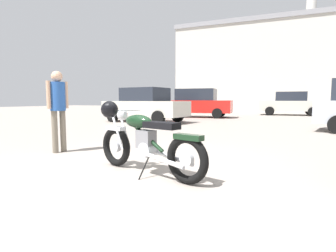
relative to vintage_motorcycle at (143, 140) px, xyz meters
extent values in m
plane|color=gray|center=(-0.11, -0.11, -0.49)|extent=(80.00, 80.00, 0.00)
torus|color=black|center=(-0.63, 0.21, -0.17)|extent=(0.65, 0.28, 0.64)
cylinder|color=silver|center=(-0.63, 0.21, -0.17)|extent=(0.20, 0.13, 0.18)
torus|color=black|center=(0.75, -0.19, -0.17)|extent=(0.65, 0.28, 0.64)
cylinder|color=silver|center=(0.75, -0.19, -0.17)|extent=(0.20, 0.13, 0.18)
cube|color=silver|center=(-0.63, 0.21, 0.13)|extent=(0.38, 0.22, 0.06)
cube|color=black|center=(0.77, -0.19, 0.12)|extent=(0.42, 0.23, 0.07)
cylinder|color=silver|center=(-0.53, 0.10, 0.11)|extent=(0.28, 0.11, 0.58)
cylinder|color=silver|center=(-0.49, 0.24, 0.11)|extent=(0.28, 0.11, 0.58)
sphere|color=silver|center=(-0.47, 0.16, 0.35)|extent=(0.17, 0.17, 0.17)
cylinder|color=silver|center=(-0.39, 0.14, 0.42)|extent=(0.20, 0.60, 0.03)
sphere|color=black|center=(-0.47, -0.15, 0.44)|extent=(0.25, 0.25, 0.25)
cylinder|color=black|center=(0.00, 0.03, 0.09)|extent=(0.74, 0.26, 0.47)
ellipsoid|color=black|center=(-0.11, 0.06, 0.27)|extent=(0.56, 0.35, 0.20)
cube|color=black|center=(0.33, -0.07, 0.24)|extent=(0.57, 0.34, 0.09)
cube|color=slate|center=(0.04, 0.01, 0.02)|extent=(0.30, 0.24, 0.26)
cylinder|color=silver|center=(0.08, 0.00, -0.13)|extent=(0.27, 0.25, 0.22)
cylinder|color=silver|center=(0.42, -0.20, -0.21)|extent=(0.69, 0.25, 0.14)
cylinder|color=silver|center=(0.47, 0.00, -0.21)|extent=(0.69, 0.25, 0.14)
cylinder|color=black|center=(0.13, -0.19, -0.33)|extent=(0.08, 0.23, 0.33)
cylinder|color=#706656|center=(-2.37, 0.75, -0.06)|extent=(0.12, 0.12, 0.86)
cylinder|color=#706656|center=(-2.41, 0.57, -0.06)|extent=(0.12, 0.12, 0.86)
cylinder|color=#234C93|center=(-2.39, 0.66, 0.66)|extent=(0.30, 0.30, 0.58)
cylinder|color=tan|center=(-2.35, 0.85, 0.69)|extent=(0.08, 0.08, 0.55)
cylinder|color=tan|center=(-2.43, 0.47, 0.69)|extent=(0.08, 0.08, 0.55)
sphere|color=tan|center=(-2.39, 0.66, 1.06)|extent=(0.22, 0.22, 0.22)
cylinder|color=black|center=(-2.21, 13.64, -0.19)|extent=(0.62, 0.25, 0.60)
cylinder|color=black|center=(-2.02, 12.01, -0.19)|extent=(0.62, 0.25, 0.60)
cylinder|color=black|center=(-4.59, 13.37, -0.19)|extent=(0.62, 0.25, 0.60)
cylinder|color=black|center=(-4.41, 11.74, -0.19)|extent=(0.62, 0.25, 0.60)
cube|color=red|center=(-3.31, 12.69, 0.19)|extent=(4.06, 2.06, 0.76)
cube|color=#232833|center=(-3.56, 12.66, 0.93)|extent=(2.55, 1.78, 0.72)
cylinder|color=black|center=(-3.16, 8.72, -0.18)|extent=(0.64, 0.27, 0.62)
cylinder|color=black|center=(-3.35, 7.01, -0.18)|extent=(0.64, 0.27, 0.62)
cylinder|color=black|center=(-5.84, 9.03, -0.18)|extent=(0.64, 0.27, 0.62)
cylinder|color=black|center=(-6.04, 7.32, -0.18)|extent=(0.64, 0.27, 0.62)
cube|color=beige|center=(-4.60, 8.02, 0.18)|extent=(4.37, 2.19, 0.72)
cube|color=#232833|center=(-4.60, 8.02, 0.86)|extent=(2.17, 1.78, 0.64)
cylinder|color=black|center=(-5.52, 13.70, -0.18)|extent=(0.63, 0.25, 0.62)
cylinder|color=black|center=(-5.39, 11.98, -0.18)|extent=(0.63, 0.25, 0.62)
cylinder|color=black|center=(-8.21, 13.49, -0.18)|extent=(0.63, 0.25, 0.62)
cylinder|color=black|center=(-8.08, 11.78, -0.18)|extent=(0.63, 0.25, 0.62)
cube|color=#2D4784|center=(-6.80, 12.74, 0.18)|extent=(4.32, 2.03, 0.72)
cube|color=#232833|center=(-6.80, 12.74, 0.86)|extent=(2.11, 1.71, 0.64)
cylinder|color=black|center=(3.13, 18.61, -0.18)|extent=(0.63, 0.23, 0.62)
cylinder|color=black|center=(3.23, 16.89, -0.18)|extent=(0.63, 0.23, 0.62)
cylinder|color=black|center=(0.44, 18.46, -0.18)|extent=(0.63, 0.23, 0.62)
cylinder|color=black|center=(0.53, 16.74, -0.18)|extent=(0.63, 0.23, 0.62)
cube|color=beige|center=(1.83, 17.67, 0.18)|extent=(4.29, 1.95, 0.72)
cube|color=#232833|center=(1.83, 17.67, 0.86)|extent=(2.08, 1.67, 0.64)
cube|color=beige|center=(-1.41, 33.51, 4.29)|extent=(20.48, 13.60, 9.55)
cube|color=gray|center=(-1.41, 33.51, 9.31)|extent=(20.79, 13.91, 0.50)
camera|label=1|loc=(1.93, -3.29, 0.58)|focal=28.27mm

